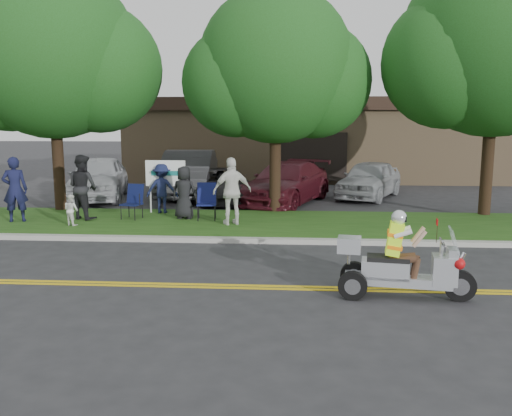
# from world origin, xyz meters

# --- Properties ---
(ground) EXTENTS (120.00, 120.00, 0.00)m
(ground) POSITION_xyz_m (0.00, 0.00, 0.00)
(ground) COLOR #28282B
(ground) RESTS_ON ground
(centerline_near) EXTENTS (60.00, 0.10, 0.01)m
(centerline_near) POSITION_xyz_m (0.00, -0.58, 0.01)
(centerline_near) COLOR gold
(centerline_near) RESTS_ON ground
(centerline_far) EXTENTS (60.00, 0.10, 0.01)m
(centerline_far) POSITION_xyz_m (0.00, -0.42, 0.01)
(centerline_far) COLOR gold
(centerline_far) RESTS_ON ground
(curb) EXTENTS (60.00, 0.25, 0.12)m
(curb) POSITION_xyz_m (0.00, 3.05, 0.06)
(curb) COLOR #A8A89E
(curb) RESTS_ON ground
(grass_verge) EXTENTS (60.00, 4.00, 0.10)m
(grass_verge) POSITION_xyz_m (0.00, 5.20, 0.06)
(grass_verge) COLOR #1D4712
(grass_verge) RESTS_ON ground
(commercial_building) EXTENTS (18.00, 8.20, 4.00)m
(commercial_building) POSITION_xyz_m (2.00, 18.98, 2.01)
(commercial_building) COLOR #9E7F5B
(commercial_building) RESTS_ON ground
(tree_left) EXTENTS (6.62, 5.40, 7.78)m
(tree_left) POSITION_xyz_m (-6.44, 7.03, 4.85)
(tree_left) COLOR #332114
(tree_left) RESTS_ON ground
(tree_mid) EXTENTS (5.88, 4.80, 7.05)m
(tree_mid) POSITION_xyz_m (0.55, 7.23, 4.43)
(tree_mid) COLOR #332114
(tree_mid) RESTS_ON ground
(tree_right) EXTENTS (6.86, 5.60, 8.07)m
(tree_right) POSITION_xyz_m (7.06, 7.03, 5.03)
(tree_right) COLOR #332114
(tree_right) RESTS_ON ground
(business_sign) EXTENTS (1.25, 0.06, 1.75)m
(business_sign) POSITION_xyz_m (-2.90, 6.60, 1.26)
(business_sign) COLOR silver
(business_sign) RESTS_ON ground
(trike_scooter) EXTENTS (2.33, 0.88, 1.53)m
(trike_scooter) POSITION_xyz_m (2.90, -0.87, 0.53)
(trike_scooter) COLOR black
(trike_scooter) RESTS_ON ground
(lawn_chair_a) EXTENTS (0.66, 0.67, 1.01)m
(lawn_chair_a) POSITION_xyz_m (-3.64, 5.58, 0.67)
(lawn_chair_a) COLOR black
(lawn_chair_a) RESTS_ON grass_verge
(lawn_chair_b) EXTENTS (0.62, 0.64, 1.07)m
(lawn_chair_b) POSITION_xyz_m (-1.45, 5.59, 0.71)
(lawn_chair_b) COLOR black
(lawn_chair_b) RESTS_ON grass_verge
(spectator_adult_left) EXTENTS (0.79, 0.64, 1.87)m
(spectator_adult_left) POSITION_xyz_m (-6.86, 4.84, 1.04)
(spectator_adult_left) COLOR #131637
(spectator_adult_left) RESTS_ON grass_verge
(spectator_adult_mid) EXTENTS (1.15, 1.06, 1.90)m
(spectator_adult_mid) POSITION_xyz_m (-5.08, 5.37, 1.05)
(spectator_adult_mid) COLOR black
(spectator_adult_mid) RESTS_ON grass_verge
(spectator_adult_right) EXTENTS (1.19, 0.85, 1.88)m
(spectator_adult_right) POSITION_xyz_m (-0.61, 4.84, 1.04)
(spectator_adult_right) COLOR white
(spectator_adult_right) RESTS_ON grass_verge
(spectator_chair_a) EXTENTS (1.02, 0.62, 1.54)m
(spectator_chair_a) POSITION_xyz_m (-3.01, 6.54, 0.87)
(spectator_chair_a) COLOR #192047
(spectator_chair_a) RESTS_ON grass_verge
(spectator_chair_b) EXTENTS (0.82, 0.60, 1.56)m
(spectator_chair_b) POSITION_xyz_m (-2.12, 5.63, 0.88)
(spectator_chair_b) COLOR black
(spectator_chair_b) RESTS_ON grass_verge
(child_right) EXTENTS (0.53, 0.49, 0.87)m
(child_right) POSITION_xyz_m (-5.05, 4.39, 0.54)
(child_right) COLOR white
(child_right) RESTS_ON grass_verge
(parked_car_far_left) EXTENTS (2.87, 5.09, 1.63)m
(parked_car_far_left) POSITION_xyz_m (-6.29, 9.94, 0.82)
(parked_car_far_left) COLOR #B8B9C0
(parked_car_far_left) RESTS_ON ground
(parked_car_left) EXTENTS (2.26, 5.54, 1.79)m
(parked_car_left) POSITION_xyz_m (-3.01, 10.88, 0.89)
(parked_car_left) COLOR #313134
(parked_car_left) RESTS_ON ground
(parked_car_mid) EXTENTS (3.35, 4.84, 1.23)m
(parked_car_mid) POSITION_xyz_m (-1.49, 9.55, 0.61)
(parked_car_mid) COLOR black
(parked_car_mid) RESTS_ON ground
(parked_car_right) EXTENTS (3.77, 5.47, 1.47)m
(parked_car_right) POSITION_xyz_m (0.83, 9.49, 0.74)
(parked_car_right) COLOR #440F18
(parked_car_right) RESTS_ON ground
(parked_car_far_right) EXTENTS (3.27, 4.57, 1.44)m
(parked_car_far_right) POSITION_xyz_m (4.00, 10.99, 0.72)
(parked_car_far_right) COLOR #9A9DA1
(parked_car_far_right) RESTS_ON ground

